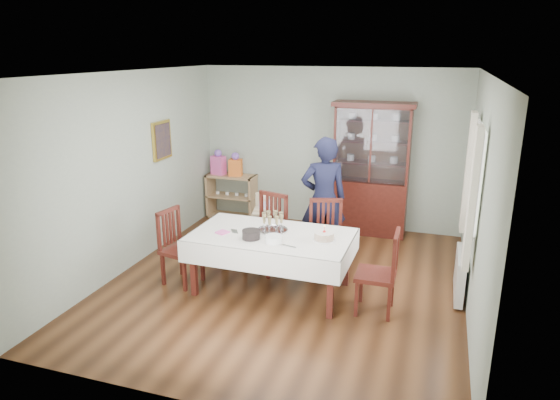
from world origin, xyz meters
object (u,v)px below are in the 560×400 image
at_px(china_cabinet, 371,167).
at_px(chair_end_left, 181,262).
at_px(chair_far_left, 266,248).
at_px(chair_far_right, 326,255).
at_px(dining_table, 272,262).
at_px(gift_bag_pink, 218,163).
at_px(chair_end_right, 377,288).
at_px(birthday_cake, 324,236).
at_px(champagne_tray, 273,225).
at_px(sideboard, 232,196).
at_px(high_chair, 265,229).
at_px(gift_bag_orange, 235,165).
at_px(woman, 324,199).

height_order(china_cabinet, chair_end_left, china_cabinet).
height_order(chair_far_left, chair_far_right, chair_far_left).
height_order(dining_table, china_cabinet, china_cabinet).
distance_m(dining_table, chair_end_left, 1.21).
bearing_deg(gift_bag_pink, chair_end_right, -39.51).
xyz_separation_m(chair_far_right, chair_end_left, (-1.76, -0.78, -0.02)).
xyz_separation_m(chair_far_right, birthday_cake, (0.11, -0.62, 0.50)).
distance_m(champagne_tray, birthday_cake, 0.71).
height_order(sideboard, high_chair, high_chair).
xyz_separation_m(chair_far_left, birthday_cake, (0.95, -0.57, 0.49)).
relative_size(champagne_tray, birthday_cake, 1.39).
distance_m(chair_far_left, chair_end_right, 1.78).
height_order(dining_table, chair_end_left, chair_end_left).
relative_size(birthday_cake, gift_bag_orange, 0.66).
distance_m(chair_far_left, gift_bag_pink, 2.60).
height_order(sideboard, chair_far_left, chair_far_left).
xyz_separation_m(chair_far_right, champagne_tray, (-0.58, -0.50, 0.52)).
relative_size(sideboard, chair_far_left, 0.84).
relative_size(chair_end_right, gift_bag_pink, 2.21).
xyz_separation_m(champagne_tray, gift_bag_orange, (-1.51, 2.39, 0.15)).
xyz_separation_m(chair_end_left, chair_end_right, (2.54, 0.01, 0.00)).
bearing_deg(china_cabinet, chair_end_left, -127.73).
distance_m(chair_end_left, high_chair, 1.49).
relative_size(chair_end_left, birthday_cake, 3.57).
bearing_deg(champagne_tray, chair_far_right, 40.43).
distance_m(sideboard, gift_bag_pink, 0.65).
relative_size(high_chair, birthday_cake, 3.37).
bearing_deg(gift_bag_pink, chair_end_left, -75.85).
height_order(chair_end_right, gift_bag_orange, gift_bag_orange).
bearing_deg(sideboard, chair_end_right, -41.87).
distance_m(gift_bag_pink, gift_bag_orange, 0.33).
relative_size(chair_far_left, chair_far_right, 1.03).
height_order(sideboard, chair_end_left, chair_end_left).
height_order(high_chair, champagne_tray, champagne_tray).
distance_m(woman, high_chair, 1.03).
bearing_deg(dining_table, gift_bag_pink, 126.75).
bearing_deg(chair_far_left, chair_far_right, 19.10).
relative_size(sideboard, chair_end_left, 0.91).
distance_m(dining_table, chair_far_left, 0.64).
relative_size(chair_end_left, gift_bag_orange, 2.34).
distance_m(dining_table, champagne_tray, 0.46).
xyz_separation_m(chair_end_left, woman, (1.58, 1.36, 0.61)).
height_order(chair_far_right, gift_bag_orange, gift_bag_orange).
bearing_deg(champagne_tray, chair_end_left, -166.61).
distance_m(chair_far_right, woman, 0.86).
xyz_separation_m(dining_table, gift_bag_orange, (-1.54, 2.51, 0.60)).
relative_size(dining_table, china_cabinet, 0.93).
relative_size(chair_far_right, champagne_tray, 2.70).
bearing_deg(chair_far_right, chair_end_left, -172.89).
height_order(chair_far_right, woman, woman).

